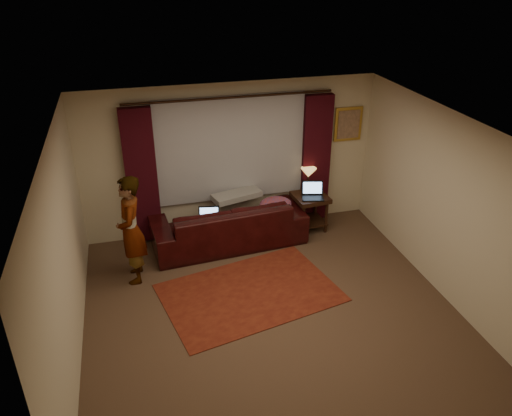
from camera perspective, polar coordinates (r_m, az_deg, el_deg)
The scene contains 20 objects.
floor at distance 7.04m, azimuth 1.76°, elevation -11.77°, with size 5.00×5.00×0.01m, color brown.
ceiling at distance 5.77m, azimuth 2.13°, elevation 8.75°, with size 5.00×5.00×0.02m, color silver.
wall_back at distance 8.49m, azimuth -2.92°, elevation 5.62°, with size 5.00×0.02×2.60m, color beige.
wall_front at distance 4.45m, azimuth 11.64°, elevation -18.14°, with size 5.00×0.02×2.60m, color beige.
wall_left at distance 6.16m, azimuth -21.07°, elevation -5.34°, with size 0.02×5.00×2.60m, color beige.
wall_right at distance 7.35m, azimuth 20.95°, elevation 0.13°, with size 0.02×5.00×2.60m, color beige.
sheer_curtain at distance 8.36m, azimuth -2.87°, elevation 6.75°, with size 2.50×0.05×1.80m, color #A1A1A9.
drape_left at distance 8.28m, azimuth -12.95°, elevation 3.46°, with size 0.50×0.14×2.30m, color black.
drape_right at distance 8.85m, azimuth 6.83°, elevation 5.53°, with size 0.50×0.14×2.30m, color black.
curtain_rod at distance 8.05m, azimuth -2.93°, elevation 12.50°, with size 0.04×0.04×3.40m, color black.
picture_frame at distance 8.95m, azimuth 10.48°, elevation 9.42°, with size 0.50×0.04×0.60m, color #B68B35.
sofa at distance 8.30m, azimuth -3.20°, elevation -0.92°, with size 2.54×1.10×1.03m, color black.
throw_blanket at distance 8.33m, azimuth -2.25°, elevation 3.14°, with size 0.83×0.33×0.10m, color gray.
clothing_pile at distance 8.40m, azimuth 2.23°, elevation 0.37°, with size 0.55×0.42×0.23m, color #7A3850.
laptop_sofa at distance 8.03m, azimuth -5.40°, elevation -1.06°, with size 0.33×0.36×0.24m, color black, non-canonical shape.
area_rug at distance 7.36m, azimuth -0.71°, elevation -9.65°, with size 2.45×1.63×0.01m, color maroon.
end_table at distance 8.86m, azimuth 6.14°, elevation -0.47°, with size 0.57×0.57×0.66m, color black.
tiffany_lamp at distance 8.78m, azimuth 5.98°, elevation 3.23°, with size 0.27×0.27×0.43m, color olive, non-canonical shape.
laptop_table at distance 8.56m, azimuth 6.54°, elevation 1.91°, with size 0.37×0.40×0.27m, color black, non-canonical shape.
person at distance 7.45m, azimuth -14.10°, elevation -2.48°, with size 0.49×0.49×1.67m, color gray.
Camera 1 is at (-1.61, -5.22, 4.44)m, focal length 35.00 mm.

